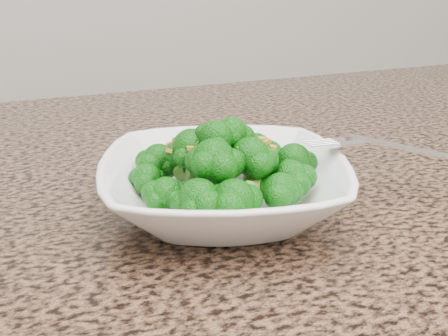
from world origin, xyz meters
name	(u,v)px	position (x,y,z in m)	size (l,w,h in m)	color
granite_counter	(221,203)	(0.00, 0.30, 0.89)	(1.64, 1.04, 0.03)	brown
bowl	(224,187)	(-0.02, 0.24, 0.93)	(0.24, 0.24, 0.06)	white
broccoli_pile	(224,125)	(-0.02, 0.24, 0.99)	(0.21, 0.21, 0.07)	#0E660B
garlic_topping	(224,87)	(-0.02, 0.24, 1.03)	(0.13, 0.13, 0.01)	#BF8D2E
fork	(357,143)	(0.12, 0.22, 0.97)	(0.18, 0.03, 0.01)	silver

